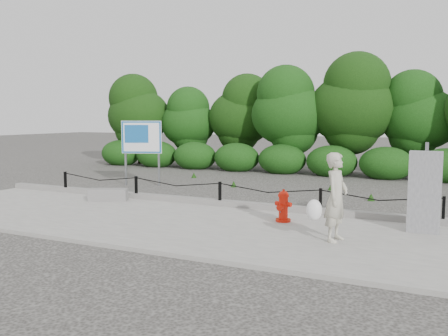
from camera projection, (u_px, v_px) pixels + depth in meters
ground at (220, 209)px, 11.69m from camera, size 90.00×90.00×0.00m
sidewalk at (178, 224)px, 9.89m from camera, size 14.00×4.00×0.08m
curb at (221, 203)px, 11.72m from camera, size 14.00×0.22×0.14m
chain_barrier at (220, 191)px, 11.64m from camera, size 10.06×0.06×0.60m
treeline at (335, 109)px, 19.06m from camera, size 20.44×3.57×4.68m
fire_hydrant at (283, 206)px, 9.89m from camera, size 0.36×0.38×0.68m
pedestrian at (335, 198)px, 8.30m from camera, size 0.72×0.62×1.57m
concrete_block at (108, 195)px, 12.37m from camera, size 1.04×0.73×0.32m
utility_cabinet at (425, 192)px, 8.96m from camera, size 0.59×0.42×1.70m
advertising_sign at (141, 140)px, 15.56m from camera, size 1.27×0.53×2.14m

